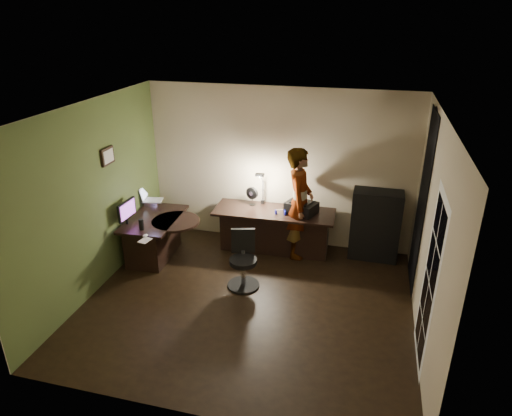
% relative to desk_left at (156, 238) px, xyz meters
% --- Properties ---
extents(floor, '(4.50, 4.00, 0.01)m').
position_rel_desk_left_xyz_m(floor, '(1.81, -0.88, -0.36)').
color(floor, black).
rests_on(floor, ground).
extents(ceiling, '(4.50, 4.00, 0.01)m').
position_rel_desk_left_xyz_m(ceiling, '(1.81, -0.88, 2.35)').
color(ceiling, silver).
rests_on(ceiling, floor).
extents(wall_back, '(4.50, 0.01, 2.70)m').
position_rel_desk_left_xyz_m(wall_back, '(1.81, 1.12, 0.99)').
color(wall_back, '#BEAD8D').
rests_on(wall_back, floor).
extents(wall_front, '(4.50, 0.01, 2.70)m').
position_rel_desk_left_xyz_m(wall_front, '(1.81, -2.89, 0.99)').
color(wall_front, '#BEAD8D').
rests_on(wall_front, floor).
extents(wall_left, '(0.01, 4.00, 2.70)m').
position_rel_desk_left_xyz_m(wall_left, '(-0.44, -0.88, 0.99)').
color(wall_left, '#BEAD8D').
rests_on(wall_left, floor).
extents(wall_right, '(0.01, 4.00, 2.70)m').
position_rel_desk_left_xyz_m(wall_right, '(4.07, -0.88, 0.99)').
color(wall_right, '#BEAD8D').
rests_on(wall_right, floor).
extents(green_wall_overlay, '(0.00, 4.00, 2.70)m').
position_rel_desk_left_xyz_m(green_wall_overlay, '(-0.43, -0.88, 0.99)').
color(green_wall_overlay, '#485B2A').
rests_on(green_wall_overlay, floor).
extents(arched_doorway, '(0.01, 0.90, 2.60)m').
position_rel_desk_left_xyz_m(arched_doorway, '(4.05, 0.27, 0.94)').
color(arched_doorway, black).
rests_on(arched_doorway, floor).
extents(french_door, '(0.02, 0.92, 2.10)m').
position_rel_desk_left_xyz_m(french_door, '(4.05, -1.43, 0.69)').
color(french_door, white).
rests_on(french_door, floor).
extents(framed_picture, '(0.04, 0.30, 0.25)m').
position_rel_desk_left_xyz_m(framed_picture, '(-0.41, -0.43, 1.49)').
color(framed_picture, black).
rests_on(framed_picture, wall_left).
extents(desk_left, '(0.82, 1.27, 0.71)m').
position_rel_desk_left_xyz_m(desk_left, '(0.00, 0.00, 0.00)').
color(desk_left, black).
rests_on(desk_left, floor).
extents(desk_right, '(2.01, 0.75, 0.75)m').
position_rel_desk_left_xyz_m(desk_right, '(1.84, 0.69, 0.02)').
color(desk_right, black).
rests_on(desk_right, floor).
extents(cabinet, '(0.79, 0.40, 1.17)m').
position_rel_desk_left_xyz_m(cabinet, '(3.47, 0.90, 0.23)').
color(cabinet, black).
rests_on(cabinet, floor).
extents(laptop_stand, '(0.27, 0.25, 0.09)m').
position_rel_desk_left_xyz_m(laptop_stand, '(-0.30, 0.51, 0.39)').
color(laptop_stand, silver).
rests_on(laptop_stand, desk_left).
extents(laptop, '(0.41, 0.39, 0.24)m').
position_rel_desk_left_xyz_m(laptop, '(-0.26, 0.51, 0.55)').
color(laptop, silver).
rests_on(laptop, laptop_stand).
extents(monitor, '(0.11, 0.45, 0.29)m').
position_rel_desk_left_xyz_m(monitor, '(-0.30, -0.30, 0.49)').
color(monitor, black).
rests_on(monitor, desk_left).
extents(mouse, '(0.07, 0.10, 0.04)m').
position_rel_desk_left_xyz_m(mouse, '(0.16, -0.61, 0.36)').
color(mouse, silver).
rests_on(mouse, desk_left).
extents(phone, '(0.10, 0.16, 0.01)m').
position_rel_desk_left_xyz_m(phone, '(0.27, 0.37, 0.34)').
color(phone, black).
rests_on(phone, desk_left).
extents(pen, '(0.10, 0.10, 0.01)m').
position_rel_desk_left_xyz_m(pen, '(0.13, -0.51, 0.34)').
color(pen, black).
rests_on(pen, desk_left).
extents(speaker, '(0.10, 0.10, 0.19)m').
position_rel_desk_left_xyz_m(speaker, '(0.01, -0.43, 0.43)').
color(speaker, black).
rests_on(speaker, desk_left).
extents(notepad, '(0.17, 0.21, 0.01)m').
position_rel_desk_left_xyz_m(notepad, '(0.21, -0.72, 0.34)').
color(notepad, silver).
rests_on(notepad, desk_left).
extents(desk_fan, '(0.24, 0.18, 0.32)m').
position_rel_desk_left_xyz_m(desk_fan, '(1.42, 0.84, 0.55)').
color(desk_fan, black).
rests_on(desk_fan, desk_right).
extents(headphones, '(0.21, 0.14, 0.09)m').
position_rel_desk_left_xyz_m(headphones, '(1.96, 0.58, 0.43)').
color(headphones, '#0C0F9F').
rests_on(headphones, desk_right).
extents(printer, '(0.57, 0.50, 0.21)m').
position_rel_desk_left_xyz_m(printer, '(2.28, 0.72, 0.49)').
color(printer, black).
rests_on(printer, desk_right).
extents(desk_lamp, '(0.20, 0.32, 0.65)m').
position_rel_desk_left_xyz_m(desk_lamp, '(1.58, 0.95, 0.71)').
color(desk_lamp, black).
rests_on(desk_lamp, desk_right).
extents(office_chair, '(0.59, 0.59, 0.86)m').
position_rel_desk_left_xyz_m(office_chair, '(1.64, -0.49, 0.07)').
color(office_chair, black).
rests_on(office_chair, floor).
extents(person, '(0.48, 0.69, 1.85)m').
position_rel_desk_left_xyz_m(person, '(2.25, 0.68, 0.57)').
color(person, '#D8A88C').
rests_on(person, floor).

